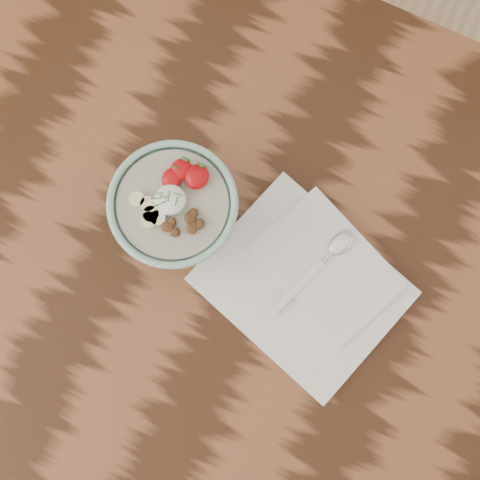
% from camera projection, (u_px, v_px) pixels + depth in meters
% --- Properties ---
extents(table, '(1.60, 0.90, 0.75)m').
position_uv_depth(table, '(259.00, 264.00, 1.08)').
color(table, '#331A0C').
rests_on(table, ground).
extents(breakfast_bowl, '(0.18, 0.18, 0.12)m').
position_uv_depth(breakfast_bowl, '(175.00, 209.00, 0.93)').
color(breakfast_bowl, '#8EBFA9').
rests_on(breakfast_bowl, table).
extents(napkin, '(0.32, 0.29, 0.02)m').
position_uv_depth(napkin, '(308.00, 282.00, 0.97)').
color(napkin, white).
rests_on(napkin, table).
extents(spoon, '(0.07, 0.17, 0.01)m').
position_uv_depth(spoon, '(330.00, 254.00, 0.96)').
color(spoon, silver).
rests_on(spoon, napkin).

